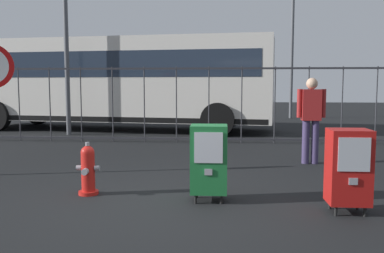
{
  "coord_description": "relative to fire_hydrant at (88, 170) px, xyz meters",
  "views": [
    {
      "loc": [
        0.74,
        -5.32,
        1.57
      ],
      "look_at": [
        0.3,
        1.2,
        0.9
      ],
      "focal_mm": 39.71,
      "sensor_mm": 36.0,
      "label": 1
    }
  ],
  "objects": [
    {
      "name": "pedestrian",
      "position": [
        3.61,
        2.57,
        0.6
      ],
      "size": [
        0.55,
        0.22,
        1.67
      ],
      "color": "#382D51",
      "rests_on": "ground_plane"
    },
    {
      "name": "fire_hydrant",
      "position": [
        0.0,
        0.0,
        0.0
      ],
      "size": [
        0.33,
        0.31,
        0.75
      ],
      "color": "red",
      "rests_on": "ground_plane"
    },
    {
      "name": "bus_near",
      "position": [
        -1.7,
        8.38,
        1.36
      ],
      "size": [
        10.74,
        3.89,
        3.0
      ],
      "rotation": [
        0.0,
        0.0,
        -0.14
      ],
      "color": "beige",
      "rests_on": "ground_plane"
    },
    {
      "name": "street_light_near_left",
      "position": [
        5.0,
        13.58,
        4.44
      ],
      "size": [
        0.32,
        0.32,
        8.41
      ],
      "color": "#4C4F54",
      "rests_on": "ground_plane"
    },
    {
      "name": "ground_plane",
      "position": [
        1.12,
        -0.45,
        -0.35
      ],
      "size": [
        60.0,
        60.0,
        0.0
      ],
      "primitive_type": "plane",
      "color": "black"
    },
    {
      "name": "newspaper_box_secondary",
      "position": [
        1.71,
        -0.22,
        0.22
      ],
      "size": [
        0.48,
        0.42,
        1.02
      ],
      "color": "black",
      "rests_on": "ground_plane"
    },
    {
      "name": "newspaper_box_primary",
      "position": [
        3.4,
        -0.63,
        0.22
      ],
      "size": [
        0.48,
        0.42,
        1.02
      ],
      "color": "black",
      "rests_on": "ground_plane"
    },
    {
      "name": "fence_barrier",
      "position": [
        1.12,
        5.38,
        0.67
      ],
      "size": [
        18.03,
        0.04,
        2.0
      ],
      "color": "#2D2D33",
      "rests_on": "ground_plane"
    },
    {
      "name": "street_light_near_right",
      "position": [
        -2.75,
        6.78,
        3.42
      ],
      "size": [
        0.32,
        0.32,
        6.44
      ],
      "color": "#4C4F54",
      "rests_on": "ground_plane"
    }
  ]
}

